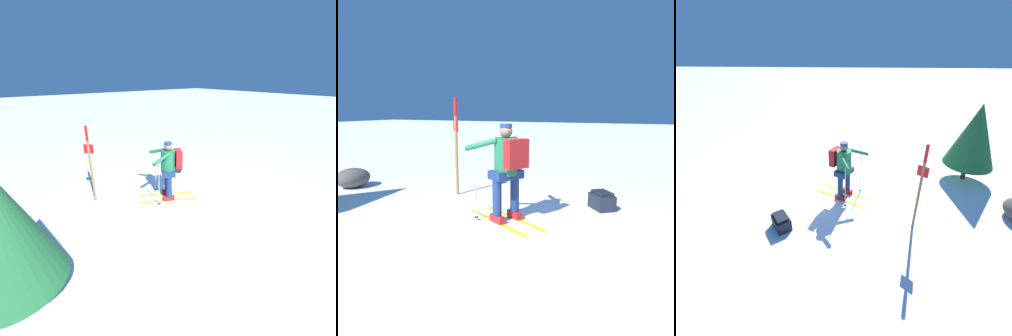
# 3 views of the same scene
# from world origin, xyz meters

# --- Properties ---
(ground_plane) EXTENTS (80.00, 80.00, 0.00)m
(ground_plane) POSITION_xyz_m (0.00, 0.00, 0.00)
(ground_plane) COLOR white
(skier) EXTENTS (1.27, 1.62, 1.63)m
(skier) POSITION_xyz_m (-0.69, -0.39, 0.96)
(skier) COLOR gold
(skier) RESTS_ON ground_plane
(dropped_backpack) EXTENTS (0.58, 0.56, 0.34)m
(dropped_backpack) POSITION_xyz_m (-2.04, 0.95, 0.16)
(dropped_backpack) COLOR black
(dropped_backpack) RESTS_ON ground_plane
(trail_marker) EXTENTS (0.17, 0.20, 2.09)m
(trail_marker) POSITION_xyz_m (-1.82, -2.11, 1.24)
(trail_marker) COLOR olive
(trail_marker) RESTS_ON ground_plane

